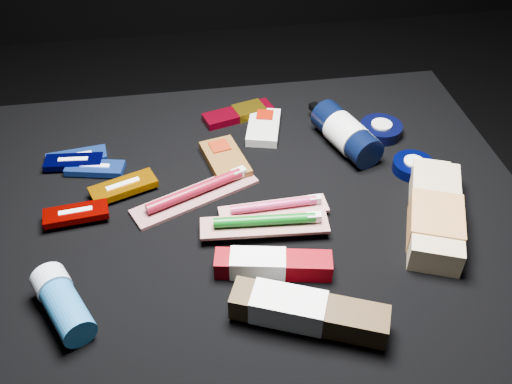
{
  "coord_description": "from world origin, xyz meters",
  "views": [
    {
      "loc": [
        -0.1,
        -0.71,
        1.07
      ],
      "look_at": [
        0.01,
        0.01,
        0.42
      ],
      "focal_mm": 40.0,
      "sensor_mm": 36.0,
      "label": 1
    }
  ],
  "objects": [
    {
      "name": "power_bar",
      "position": [
        0.03,
        0.27,
        0.41
      ],
      "size": [
        0.15,
        0.08,
        0.02
      ],
      "rotation": [
        0.0,
        0.0,
        0.28
      ],
      "color": "maroon",
      "rests_on": "cloth_table"
    },
    {
      "name": "ground",
      "position": [
        0.0,
        0.0,
        0.0
      ],
      "size": [
        3.0,
        3.0,
        0.0
      ],
      "primitive_type": "plane",
      "color": "black",
      "rests_on": "ground"
    },
    {
      "name": "toothpaste_carton_green",
      "position": [
        0.04,
        -0.25,
        0.43
      ],
      "size": [
        0.22,
        0.13,
        0.04
      ],
      "rotation": [
        0.0,
        0.0,
        -0.4
      ],
      "color": "#392711",
      "rests_on": "cloth_table"
    },
    {
      "name": "clif_bar_1",
      "position": [
        0.06,
        0.22,
        0.41
      ],
      "size": [
        0.09,
        0.12,
        0.02
      ],
      "rotation": [
        0.0,
        0.0,
        -0.25
      ],
      "color": "beige",
      "rests_on": "cloth_table"
    },
    {
      "name": "toothbrush_pack_2",
      "position": [
        0.02,
        -0.07,
        0.42
      ],
      "size": [
        0.21,
        0.06,
        0.02
      ],
      "rotation": [
        0.0,
        0.0,
        -0.08
      ],
      "color": "#B9B1AD",
      "rests_on": "cloth_table"
    },
    {
      "name": "toothbrush_pack_0",
      "position": [
        -0.09,
        0.04,
        0.41
      ],
      "size": [
        0.23,
        0.14,
        0.03
      ],
      "rotation": [
        0.0,
        0.0,
        0.41
      ],
      "color": "#A49D99",
      "rests_on": "cloth_table"
    },
    {
      "name": "lotion_bottle",
      "position": [
        0.21,
        0.14,
        0.43
      ],
      "size": [
        0.11,
        0.2,
        0.06
      ],
      "rotation": [
        0.0,
        0.0,
        0.33
      ],
      "color": "black",
      "rests_on": "cloth_table"
    },
    {
      "name": "cream_tin_upper",
      "position": [
        0.29,
        0.17,
        0.41
      ],
      "size": [
        0.08,
        0.08,
        0.03
      ],
      "rotation": [
        0.0,
        0.0,
        0.04
      ],
      "color": "black",
      "rests_on": "cloth_table"
    },
    {
      "name": "luna_bar_3",
      "position": [
        -0.21,
        0.07,
        0.41
      ],
      "size": [
        0.12,
        0.08,
        0.02
      ],
      "rotation": [
        0.0,
        0.0,
        0.35
      ],
      "color": "#B56700",
      "rests_on": "cloth_table"
    },
    {
      "name": "luna_bar_1",
      "position": [
        -0.26,
        0.13,
        0.41
      ],
      "size": [
        0.11,
        0.06,
        0.01
      ],
      "rotation": [
        0.0,
        0.0,
        -0.22
      ],
      "color": "#1E47B8",
      "rests_on": "cloth_table"
    },
    {
      "name": "luna_bar_2",
      "position": [
        -0.3,
        0.16,
        0.41
      ],
      "size": [
        0.11,
        0.05,
        0.01
      ],
      "rotation": [
        0.0,
        0.0,
        -0.09
      ],
      "color": "#030230",
      "rests_on": "cloth_table"
    },
    {
      "name": "toothpaste_carton_red",
      "position": [
        0.01,
        -0.15,
        0.42
      ],
      "size": [
        0.18,
        0.07,
        0.03
      ],
      "rotation": [
        0.0,
        0.0,
        -0.19
      ],
      "color": "#700007",
      "rests_on": "cloth_table"
    },
    {
      "name": "cream_tin_lower",
      "position": [
        0.31,
        0.05,
        0.41
      ],
      "size": [
        0.07,
        0.07,
        0.02
      ],
      "rotation": [
        0.0,
        0.0,
        -0.04
      ],
      "color": "black",
      "rests_on": "cloth_table"
    },
    {
      "name": "clif_bar_0",
      "position": [
        -0.03,
        0.12,
        0.41
      ],
      "size": [
        0.09,
        0.13,
        0.02
      ],
      "rotation": [
        0.0,
        0.0,
        0.23
      ],
      "color": "brown",
      "rests_on": "cloth_table"
    },
    {
      "name": "toothbrush_pack_1",
      "position": [
        0.04,
        -0.03,
        0.41
      ],
      "size": [
        0.19,
        0.05,
        0.02
      ],
      "rotation": [
        0.0,
        0.0,
        0.03
      ],
      "color": "silver",
      "rests_on": "cloth_table"
    },
    {
      "name": "deodorant_stick",
      "position": [
        -0.29,
        -0.18,
        0.42
      ],
      "size": [
        0.1,
        0.13,
        0.05
      ],
      "rotation": [
        0.0,
        0.0,
        0.46
      ],
      "color": "#1F64A0",
      "rests_on": "cloth_table"
    },
    {
      "name": "cloth_table",
      "position": [
        0.0,
        0.0,
        0.2
      ],
      "size": [
        0.98,
        0.78,
        0.4
      ],
      "primitive_type": "cube",
      "color": "black",
      "rests_on": "ground"
    },
    {
      "name": "bodywash_bottle",
      "position": [
        0.29,
        -0.1,
        0.42
      ],
      "size": [
        0.16,
        0.24,
        0.05
      ],
      "rotation": [
        0.0,
        0.0,
        -0.38
      ],
      "color": "#D0B78B",
      "rests_on": "cloth_table"
    },
    {
      "name": "luna_bar_0",
      "position": [
        -0.3,
        0.17,
        0.41
      ],
      "size": [
        0.11,
        0.05,
        0.01
      ],
      "rotation": [
        0.0,
        0.0,
        0.12
      ],
      "color": "#1E49B3",
      "rests_on": "cloth_table"
    },
    {
      "name": "luna_bar_4",
      "position": [
        -0.29,
        0.01,
        0.42
      ],
      "size": [
        0.11,
        0.05,
        0.01
      ],
      "rotation": [
        0.0,
        0.0,
        0.1
      ],
      "color": "#860200",
      "rests_on": "cloth_table"
    }
  ]
}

